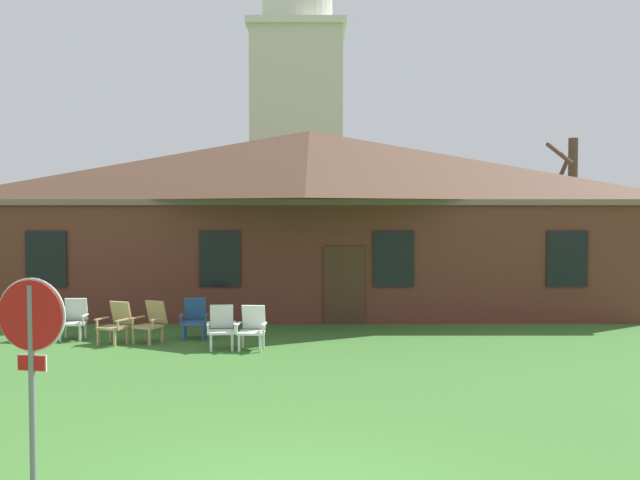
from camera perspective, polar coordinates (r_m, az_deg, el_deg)
The scene contains 11 objects.
brick_building at distance 24.32m, azimuth -0.60°, elevation 2.03°, with size 19.40×10.40×5.73m.
dome_tower at distance 39.85m, azimuth -1.55°, elevation 10.23°, with size 5.18×5.18×18.67m.
stop_sign at distance 8.43m, azimuth -21.62°, elevation -7.50°, with size 0.79×0.20×2.34m.
lawn_chair_by_porch at distance 18.30m, azimuth -20.83°, elevation -5.84°, with size 0.75×0.80×0.96m.
lawn_chair_near_door at distance 18.22m, azimuth -18.61°, elevation -5.85°, with size 0.66×0.69×0.96m.
lawn_chair_left_end at distance 17.32m, azimuth -15.58°, elevation -6.24°, with size 0.78×0.83×0.96m.
lawn_chair_middle at distance 17.25m, azimuth -12.96°, elevation -6.25°, with size 0.81×0.85×0.96m.
lawn_chair_right_end at distance 17.58m, azimuth -9.65°, elevation -6.06°, with size 0.67×0.70×0.96m.
lawn_chair_far_side at distance 16.22m, azimuth -7.55°, elevation -6.75°, with size 0.69×0.73×0.96m.
lawn_chair_under_eave at distance 16.07m, azimuth -5.14°, elevation -6.83°, with size 0.67×0.70×0.96m.
bare_tree_beside_building at distance 29.10m, azimuth 19.51°, elevation 2.33°, with size 1.81×1.81×5.81m.
Camera 1 is at (0.36, -7.05, 3.07)m, focal length 40.47 mm.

